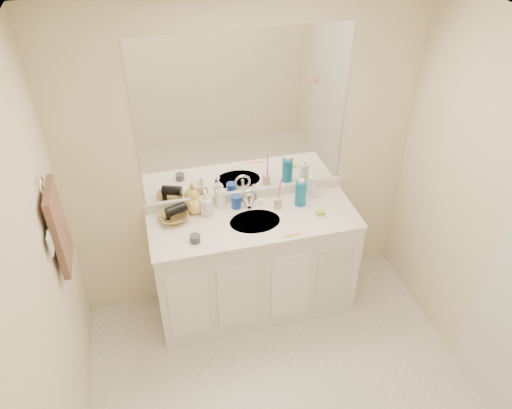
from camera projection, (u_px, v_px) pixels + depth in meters
The scene contains 27 objects.
ceiling at pixel (320, 65), 1.90m from camera, with size 2.60×2.60×0.02m, color white.
wall_back at pixel (245, 162), 3.62m from camera, with size 2.60×0.02×2.40m, color beige.
wall_left at pixel (40, 338), 2.34m from camera, with size 0.02×2.60×2.40m, color beige.
vanity_cabinet at pixel (254, 266), 3.86m from camera, with size 1.50×0.55×0.85m, color white.
countertop at pixel (254, 221), 3.60m from camera, with size 1.52×0.57×0.03m, color white.
backsplash at pixel (246, 195), 3.78m from camera, with size 1.52×0.03×0.08m, color beige.
sink_basin at pixel (255, 223), 3.59m from camera, with size 0.37×0.37×0.02m, color #BCB4A4.
faucet at pixel (249, 201), 3.69m from camera, with size 0.02×0.02×0.11m, color silver.
mirror at pixel (244, 118), 3.40m from camera, with size 1.48×0.01×1.20m, color white.
blue_mug at pixel (236, 202), 3.69m from camera, with size 0.07×0.07×0.10m, color #163A9D.
tan_cup at pixel (278, 203), 3.69m from camera, with size 0.06×0.06×0.08m, color #CFAC92.
toothbrush at pixel (280, 191), 3.63m from camera, with size 0.01×0.01×0.22m, color #F13F94.
mouthwash_bottle at pixel (301, 193), 3.69m from camera, with size 0.08×0.08×0.20m, color #0B658F.
clear_pump_bottle at pixel (312, 187), 3.78m from camera, with size 0.07×0.07×0.18m, color white.
soap_dish at pixel (320, 215), 3.63m from camera, with size 0.09×0.07×0.01m, color white.
green_soap at pixel (320, 213), 3.62m from camera, with size 0.06×0.05×0.02m, color #96C530.
orange_comb at pixel (292, 235), 3.45m from camera, with size 0.10×0.02×0.00m, color orange.
dark_jar at pixel (195, 238), 3.39m from camera, with size 0.07×0.07×0.05m, color #3B3A41.
extra_white_bottle at pixel (208, 209), 3.58m from camera, with size 0.04×0.04×0.14m, color white.
soap_bottle_white at pixel (220, 195), 3.67m from camera, with size 0.08×0.08×0.20m, color white.
soap_bottle_cream at pixel (206, 202), 3.61m from camera, with size 0.09×0.09×0.19m, color #EEEAC2.
soap_bottle_yellow at pixel (195, 203), 3.62m from camera, with size 0.13×0.13×0.17m, color #E5C059.
wicker_basket at pixel (174, 217), 3.58m from camera, with size 0.21×0.21×0.05m, color olive.
hair_dryer at pixel (176, 209), 3.54m from camera, with size 0.07×0.07×0.15m, color black.
towel_ring at pixel (42, 186), 2.75m from camera, with size 0.11×0.11×0.01m, color silver.
hand_towel at pixel (59, 228), 2.93m from camera, with size 0.04×0.32×0.55m, color #4B3128.
switch_plate at pixel (50, 243), 2.74m from camera, with size 0.01×0.09×0.13m, color silver.
Camera 1 is at (-0.70, -1.73, 3.09)m, focal length 35.00 mm.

